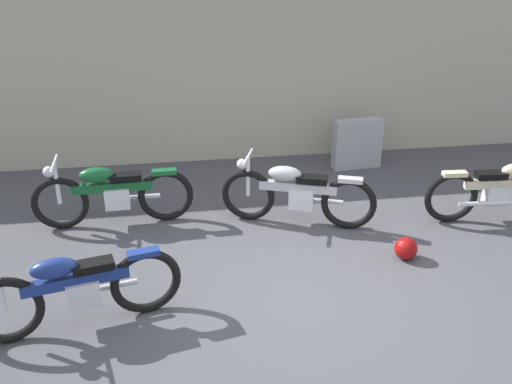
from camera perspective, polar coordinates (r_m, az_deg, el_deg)
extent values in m
plane|color=#47474C|center=(6.31, 4.52, -10.12)|extent=(40.00, 40.00, 0.00)
cube|color=#B2A893|center=(9.47, -0.71, 11.09)|extent=(18.00, 0.30, 2.64)
cube|color=#9E9EA3|center=(9.37, 9.77, 4.62)|extent=(0.78, 0.27, 0.79)
sphere|color=maroon|center=(7.08, 14.31, -5.32)|extent=(0.27, 0.27, 0.27)
torus|color=black|center=(5.97, -23.16, -10.54)|extent=(0.71, 0.24, 0.71)
torus|color=black|center=(6.00, -10.59, -8.53)|extent=(0.71, 0.24, 0.71)
cube|color=silver|center=(5.94, -16.40, -9.36)|extent=(0.35, 0.26, 0.27)
cube|color=navy|center=(5.85, -17.06, -8.18)|extent=(0.99, 0.32, 0.12)
ellipsoid|color=navy|center=(5.76, -19.00, -7.01)|extent=(0.46, 0.28, 0.19)
cube|color=black|center=(5.79, -15.50, -6.86)|extent=(0.42, 0.26, 0.08)
cube|color=navy|center=(5.82, -10.85, -5.83)|extent=(0.33, 0.18, 0.06)
cylinder|color=silver|center=(6.08, -14.62, -8.99)|extent=(0.67, 0.21, 0.06)
torus|color=black|center=(7.63, -0.78, -0.30)|extent=(0.69, 0.31, 0.70)
torus|color=black|center=(7.50, 8.96, -1.11)|extent=(0.69, 0.31, 0.70)
cube|color=silver|center=(7.52, 4.42, -0.61)|extent=(0.35, 0.28, 0.27)
cube|color=#ADADB2|center=(7.46, 4.09, 0.48)|extent=(0.96, 0.42, 0.12)
ellipsoid|color=#ADADB2|center=(7.41, 2.81, 1.80)|extent=(0.46, 0.32, 0.19)
cube|color=black|center=(7.39, 5.45, 1.25)|extent=(0.42, 0.29, 0.08)
cube|color=#ADADB2|center=(7.36, 9.13, 1.16)|extent=(0.33, 0.21, 0.06)
cylinder|color=silver|center=(7.52, -0.79, 1.51)|extent=(0.05, 0.05, 0.53)
cylinder|color=silver|center=(7.41, -0.80, 3.38)|extent=(0.22, 0.54, 0.03)
sphere|color=silver|center=(7.47, -1.37, 2.74)|extent=(0.13, 0.13, 0.13)
cylinder|color=silver|center=(7.64, 5.93, -0.81)|extent=(0.65, 0.28, 0.06)
torus|color=black|center=(7.98, 18.37, -0.48)|extent=(0.71, 0.13, 0.70)
cube|color=silver|center=(8.22, 22.26, -0.20)|extent=(0.32, 0.21, 0.27)
cube|color=beige|center=(8.18, 22.74, 0.78)|extent=(0.99, 0.16, 0.12)
cube|color=black|center=(8.05, 21.79, 1.56)|extent=(0.40, 0.20, 0.08)
cube|color=beige|center=(7.85, 18.69, 1.67)|extent=(0.31, 0.14, 0.06)
cylinder|color=silver|center=(8.07, 21.30, -1.03)|extent=(0.68, 0.10, 0.06)
torus|color=black|center=(7.80, -18.43, -1.05)|extent=(0.71, 0.11, 0.71)
torus|color=black|center=(7.69, -8.73, -0.33)|extent=(0.71, 0.11, 0.71)
cube|color=silver|center=(7.71, -13.27, -0.53)|extent=(0.32, 0.20, 0.27)
cube|color=#145128|center=(7.64, -13.75, 0.49)|extent=(1.00, 0.12, 0.12)
ellipsoid|color=#145128|center=(7.59, -15.20, 1.60)|extent=(0.43, 0.21, 0.20)
cube|color=black|center=(7.58, -12.52, 1.46)|extent=(0.40, 0.19, 0.08)
cube|color=#145128|center=(7.56, -8.89, 1.94)|extent=(0.32, 0.13, 0.06)
cylinder|color=silver|center=(7.69, -18.71, 0.75)|extent=(0.05, 0.05, 0.54)
cylinder|color=silver|center=(7.59, -18.98, 2.59)|extent=(0.05, 0.57, 0.04)
sphere|color=silver|center=(7.64, -19.46, 1.87)|extent=(0.14, 0.14, 0.14)
cylinder|color=silver|center=(7.83, -11.77, -0.51)|extent=(0.68, 0.08, 0.06)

